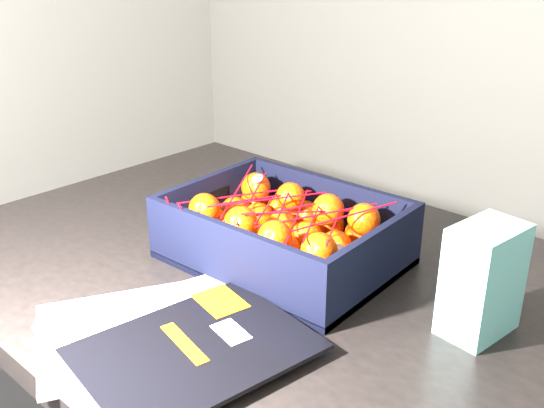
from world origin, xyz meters
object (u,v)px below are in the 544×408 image
Objects in this scene: produce_crate at (284,242)px; retail_carton at (483,280)px; table at (284,324)px; magazine_stack at (167,337)px.

produce_crate is 0.33m from retail_carton.
produce_crate reaches higher than table.
magazine_stack is 0.28m from produce_crate.
magazine_stack is 2.53× the size of retail_carton.
table is at bearing -50.09° from produce_crate.
produce_crate is (-0.03, 0.28, 0.02)m from magazine_stack.
produce_crate is (-0.03, 0.03, 0.13)m from table.
table is at bearing -162.03° from retail_carton.
table is 0.35m from retail_carton.
produce_crate is at bearing -168.16° from retail_carton.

